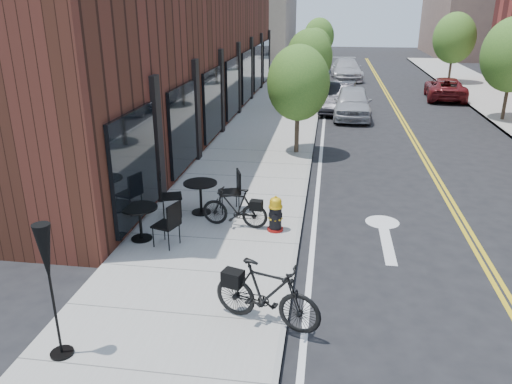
{
  "coord_description": "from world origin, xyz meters",
  "views": [
    {
      "loc": [
        0.52,
        -8.63,
        5.18
      ],
      "look_at": [
        -1.11,
        2.34,
        1.0
      ],
      "focal_mm": 35.0,
      "sensor_mm": 36.0,
      "label": 1
    }
  ],
  "objects_px": {
    "bicycle_left": "(235,208)",
    "parked_car_a": "(352,102)",
    "parked_car_c": "(346,69)",
    "parked_car_b": "(338,97)",
    "bicycle_right": "(267,294)",
    "bistro_set_c": "(140,218)",
    "parked_car_far": "(445,88)",
    "patio_umbrella": "(47,264)",
    "bistro_set_b": "(201,193)",
    "fire_hydrant": "(275,214)"
  },
  "relations": [
    {
      "from": "parked_car_b",
      "to": "parked_car_far",
      "type": "height_order",
      "value": "parked_car_b"
    },
    {
      "from": "bistro_set_c",
      "to": "parked_car_a",
      "type": "xyz_separation_m",
      "value": [
        5.2,
        14.62,
        0.1
      ]
    },
    {
      "from": "parked_car_far",
      "to": "parked_car_a",
      "type": "bearing_deg",
      "value": 52.57
    },
    {
      "from": "fire_hydrant",
      "to": "parked_car_c",
      "type": "height_order",
      "value": "parked_car_c"
    },
    {
      "from": "bicycle_left",
      "to": "fire_hydrant",
      "type": "bearing_deg",
      "value": 91.16
    },
    {
      "from": "bicycle_left",
      "to": "patio_umbrella",
      "type": "bearing_deg",
      "value": -12.94
    },
    {
      "from": "fire_hydrant",
      "to": "parked_car_a",
      "type": "xyz_separation_m",
      "value": [
        2.21,
        13.7,
        0.21
      ]
    },
    {
      "from": "parked_car_b",
      "to": "parked_car_far",
      "type": "distance_m",
      "value": 7.59
    },
    {
      "from": "bicycle_right",
      "to": "patio_umbrella",
      "type": "xyz_separation_m",
      "value": [
        -3.03,
        -1.24,
        1.0
      ]
    },
    {
      "from": "parked_car_b",
      "to": "parked_car_c",
      "type": "distance_m",
      "value": 11.81
    },
    {
      "from": "parked_car_a",
      "to": "parked_car_far",
      "type": "distance_m",
      "value": 8.07
    },
    {
      "from": "bistro_set_b",
      "to": "parked_car_b",
      "type": "height_order",
      "value": "parked_car_b"
    },
    {
      "from": "bicycle_right",
      "to": "parked_car_a",
      "type": "bearing_deg",
      "value": 10.96
    },
    {
      "from": "bistro_set_c",
      "to": "fire_hydrant",
      "type": "bearing_deg",
      "value": 34.96
    },
    {
      "from": "bicycle_right",
      "to": "parked_car_a",
      "type": "height_order",
      "value": "parked_car_a"
    },
    {
      "from": "parked_car_a",
      "to": "parked_car_b",
      "type": "relative_size",
      "value": 1.01
    },
    {
      "from": "parked_car_c",
      "to": "parked_car_a",
      "type": "bearing_deg",
      "value": -94.15
    },
    {
      "from": "bicycle_right",
      "to": "parked_car_c",
      "type": "xyz_separation_m",
      "value": [
        1.95,
        30.69,
        0.04
      ]
    },
    {
      "from": "bistro_set_b",
      "to": "parked_car_far",
      "type": "distance_m",
      "value": 21.19
    },
    {
      "from": "parked_car_b",
      "to": "parked_car_far",
      "type": "xyz_separation_m",
      "value": [
        6.16,
        4.44,
        -0.09
      ]
    },
    {
      "from": "patio_umbrella",
      "to": "parked_car_c",
      "type": "bearing_deg",
      "value": 81.15
    },
    {
      "from": "parked_car_a",
      "to": "parked_car_c",
      "type": "relative_size",
      "value": 0.87
    },
    {
      "from": "bicycle_right",
      "to": "parked_car_b",
      "type": "relative_size",
      "value": 0.44
    },
    {
      "from": "bistro_set_c",
      "to": "parked_car_far",
      "type": "distance_m",
      "value": 23.15
    },
    {
      "from": "bistro_set_b",
      "to": "bistro_set_c",
      "type": "distance_m",
      "value": 1.97
    },
    {
      "from": "parked_car_b",
      "to": "parked_car_a",
      "type": "bearing_deg",
      "value": -59.99
    },
    {
      "from": "patio_umbrella",
      "to": "parked_car_b",
      "type": "relative_size",
      "value": 0.51
    },
    {
      "from": "parked_car_b",
      "to": "parked_car_far",
      "type": "relative_size",
      "value": 0.96
    },
    {
      "from": "bicycle_right",
      "to": "parked_car_far",
      "type": "bearing_deg",
      "value": -0.35
    },
    {
      "from": "bicycle_left",
      "to": "parked_car_far",
      "type": "height_order",
      "value": "parked_car_far"
    },
    {
      "from": "bicycle_left",
      "to": "bistro_set_b",
      "type": "relative_size",
      "value": 0.8
    },
    {
      "from": "fire_hydrant",
      "to": "parked_car_b",
      "type": "relative_size",
      "value": 0.2
    },
    {
      "from": "patio_umbrella",
      "to": "parked_car_b",
      "type": "xyz_separation_m",
      "value": [
        4.31,
        20.14,
        -0.98
      ]
    },
    {
      "from": "fire_hydrant",
      "to": "patio_umbrella",
      "type": "bearing_deg",
      "value": -122.92
    },
    {
      "from": "parked_car_a",
      "to": "parked_car_c",
      "type": "xyz_separation_m",
      "value": [
        0.0,
        13.26,
        -0.01
      ]
    },
    {
      "from": "parked_car_far",
      "to": "bicycle_right",
      "type": "bearing_deg",
      "value": 77.81
    },
    {
      "from": "bistro_set_c",
      "to": "patio_umbrella",
      "type": "relative_size",
      "value": 0.9
    },
    {
      "from": "bistro_set_b",
      "to": "patio_umbrella",
      "type": "xyz_separation_m",
      "value": [
        -0.75,
        -5.75,
        1.03
      ]
    },
    {
      "from": "bicycle_right",
      "to": "parked_car_c",
      "type": "bearing_deg",
      "value": 13.71
    },
    {
      "from": "parked_car_far",
      "to": "bistro_set_c",
      "type": "bearing_deg",
      "value": 67.98
    },
    {
      "from": "parked_car_c",
      "to": "parked_car_b",
      "type": "bearing_deg",
      "value": -97.35
    },
    {
      "from": "bicycle_left",
      "to": "parked_car_a",
      "type": "distance_m",
      "value": 13.98
    },
    {
      "from": "fire_hydrant",
      "to": "parked_car_far",
      "type": "distance_m",
      "value": 21.07
    },
    {
      "from": "patio_umbrella",
      "to": "bistro_set_b",
      "type": "bearing_deg",
      "value": 82.61
    },
    {
      "from": "bicycle_left",
      "to": "parked_car_c",
      "type": "height_order",
      "value": "parked_car_c"
    },
    {
      "from": "bistro_set_b",
      "to": "parked_car_a",
      "type": "bearing_deg",
      "value": 52.63
    },
    {
      "from": "bicycle_left",
      "to": "parked_car_far",
      "type": "distance_m",
      "value": 21.37
    },
    {
      "from": "patio_umbrella",
      "to": "parked_car_a",
      "type": "bearing_deg",
      "value": 75.09
    },
    {
      "from": "bicycle_left",
      "to": "patio_umbrella",
      "type": "xyz_separation_m",
      "value": [
        -1.76,
        -5.06,
        1.09
      ]
    },
    {
      "from": "patio_umbrella",
      "to": "bicycle_right",
      "type": "bearing_deg",
      "value": 22.37
    }
  ]
}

